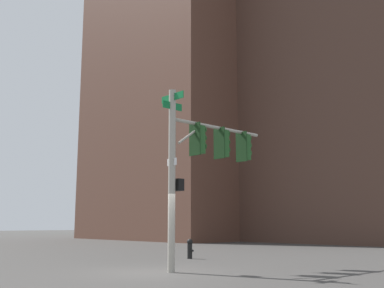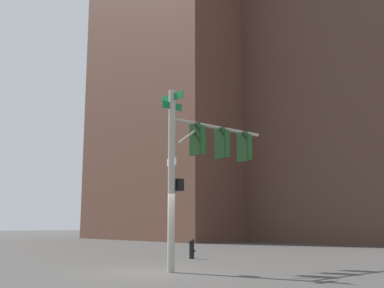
# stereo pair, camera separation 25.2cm
# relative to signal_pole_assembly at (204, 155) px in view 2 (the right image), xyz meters

# --- Properties ---
(ground_plane) EXTENTS (200.00, 200.00, 0.00)m
(ground_plane) POSITION_rel_signal_pole_assembly_xyz_m (-0.42, -1.83, -3.95)
(ground_plane) COLOR #423F3D
(signal_pole_assembly) EXTENTS (1.13, 4.80, 6.02)m
(signal_pole_assembly) POSITION_rel_signal_pole_assembly_xyz_m (0.00, 0.00, 0.00)
(signal_pole_assembly) COLOR #9E998C
(signal_pole_assembly) RESTS_ON ground_plane
(fire_hydrant) EXTENTS (0.34, 0.26, 0.87)m
(fire_hydrant) POSITION_rel_signal_pole_assembly_xyz_m (-4.04, 3.00, -3.47)
(fire_hydrant) COLOR black
(fire_hydrant) RESTS_ON ground_plane
(building_brick_nearside) EXTENTS (23.29, 20.01, 37.77)m
(building_brick_nearside) POSITION_rel_signal_pole_assembly_xyz_m (-12.54, 29.97, 14.94)
(building_brick_nearside) COLOR #4C3328
(building_brick_nearside) RESTS_ON ground_plane
(building_brick_midblock) EXTENTS (18.98, 14.07, 43.08)m
(building_brick_midblock) POSITION_rel_signal_pole_assembly_xyz_m (-25.74, 21.17, 17.59)
(building_brick_midblock) COLOR brown
(building_brick_midblock) RESTS_ON ground_plane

